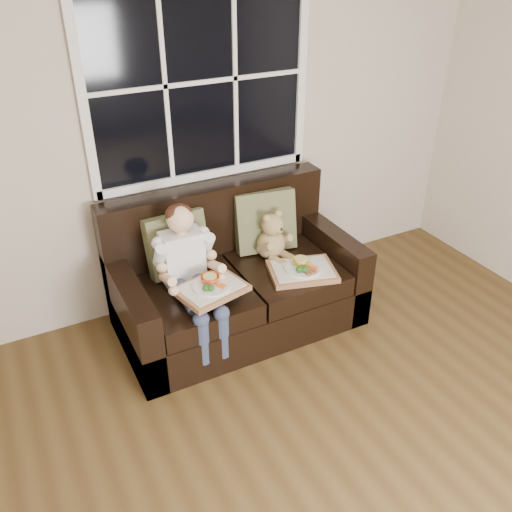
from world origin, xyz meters
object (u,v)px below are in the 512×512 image
child (188,264)px  tray_left (211,288)px  tray_right (302,270)px  teddy_bear (272,239)px  loveseat (234,284)px

child → tray_left: size_ratio=1.87×
tray_left → tray_right: size_ratio=0.90×
child → teddy_bear: child is taller
loveseat → teddy_bear: size_ratio=4.52×
tray_right → loveseat: bearing=159.2°
teddy_bear → tray_left: (-0.63, -0.34, -0.02)m
child → teddy_bear: bearing=10.6°
child → teddy_bear: 0.71m
loveseat → tray_left: (-0.31, -0.33, 0.27)m
child → tray_left: bearing=-72.5°
tray_left → tray_right: bearing=-10.5°
loveseat → teddy_bear: bearing=1.7°
loveseat → tray_right: loveseat is taller
teddy_bear → tray_left: bearing=-166.2°
child → teddy_bear: (0.69, 0.13, -0.05)m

